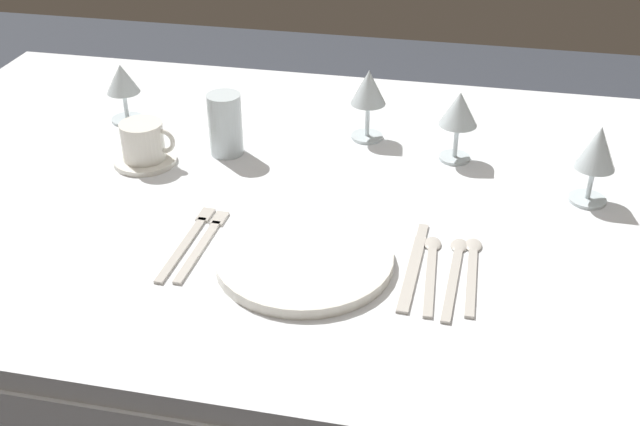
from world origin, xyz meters
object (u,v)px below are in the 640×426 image
(dinner_knife, at_px, (413,267))
(wine_glass_far, at_px, (122,82))
(fork_outer, at_px, (204,242))
(spoon_soup, at_px, (431,265))
(coffee_cup_left, at_px, (144,141))
(fork_inner, at_px, (188,240))
(wine_glass_right, at_px, (368,91))
(wine_glass_left, at_px, (597,151))
(spoon_tea, at_px, (472,265))
(drink_tumbler, at_px, (226,128))
(wine_glass_centre, at_px, (459,112))
(dinner_plate, at_px, (304,259))
(spoon_dessert, at_px, (455,268))

(dinner_knife, xyz_separation_m, wine_glass_far, (-0.66, 0.42, 0.08))
(fork_outer, relative_size, spoon_soup, 1.00)
(coffee_cup_left, bearing_deg, dinner_knife, -24.18)
(fork_outer, bearing_deg, fork_inner, 178.32)
(wine_glass_right, bearing_deg, dinner_knife, -72.17)
(fork_inner, relative_size, wine_glass_far, 1.74)
(spoon_soup, relative_size, wine_glass_left, 1.45)
(fork_outer, xyz_separation_m, spoon_soup, (0.37, 0.01, 0.00))
(spoon_tea, relative_size, drink_tumbler, 1.67)
(spoon_soup, relative_size, coffee_cup_left, 1.97)
(spoon_soup, height_order, wine_glass_right, wine_glass_right)
(fork_inner, distance_m, wine_glass_centre, 0.57)
(spoon_soup, bearing_deg, wine_glass_right, 111.48)
(dinner_plate, relative_size, dinner_knife, 1.16)
(spoon_dessert, bearing_deg, fork_inner, -178.46)
(spoon_tea, height_order, wine_glass_left, wine_glass_left)
(fork_outer, distance_m, wine_glass_centre, 0.55)
(coffee_cup_left, bearing_deg, fork_outer, -50.41)
(dinner_knife, distance_m, coffee_cup_left, 0.60)
(spoon_dessert, height_order, drink_tumbler, drink_tumbler)
(drink_tumbler, bearing_deg, fork_inner, -83.91)
(wine_glass_left, bearing_deg, spoon_dessert, -130.30)
(dinner_knife, height_order, wine_glass_centre, wine_glass_centre)
(dinner_plate, height_order, fork_inner, dinner_plate)
(fork_outer, bearing_deg, dinner_knife, 0.05)
(fork_inner, relative_size, dinner_knife, 0.92)
(spoon_tea, bearing_deg, coffee_cup_left, 160.76)
(fork_inner, bearing_deg, spoon_dessert, 1.54)
(fork_outer, height_order, wine_glass_far, wine_glass_far)
(dinner_plate, height_order, wine_glass_centre, wine_glass_centre)
(spoon_tea, xyz_separation_m, wine_glass_far, (-0.75, 0.39, 0.08))
(wine_glass_centre, bearing_deg, dinner_knife, -96.07)
(spoon_dessert, distance_m, spoon_tea, 0.03)
(coffee_cup_left, bearing_deg, wine_glass_right, 25.88)
(dinner_knife, xyz_separation_m, wine_glass_centre, (0.04, 0.38, 0.10))
(spoon_dessert, height_order, spoon_tea, same)
(dinner_knife, bearing_deg, fork_outer, -179.95)
(wine_glass_left, bearing_deg, spoon_tea, -128.04)
(wine_glass_right, bearing_deg, coffee_cup_left, -154.12)
(wine_glass_right, bearing_deg, spoon_dessert, -64.36)
(drink_tumbler, bearing_deg, dinner_knife, -38.16)
(dinner_plate, relative_size, fork_inner, 1.27)
(fork_outer, relative_size, wine_glass_right, 1.43)
(fork_inner, bearing_deg, coffee_cup_left, 125.65)
(coffee_cup_left, xyz_separation_m, wine_glass_far, (-0.12, 0.17, 0.04))
(coffee_cup_left, bearing_deg, spoon_dessert, -20.90)
(fork_inner, bearing_deg, wine_glass_centre, 42.95)
(fork_outer, relative_size, wine_glass_centre, 1.50)
(dinner_knife, relative_size, drink_tumbler, 1.95)
(spoon_dessert, bearing_deg, spoon_soup, 179.08)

